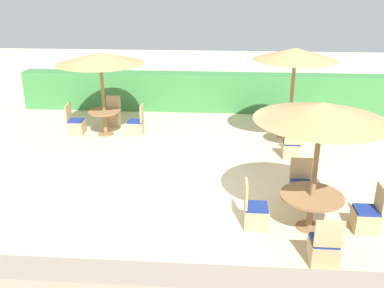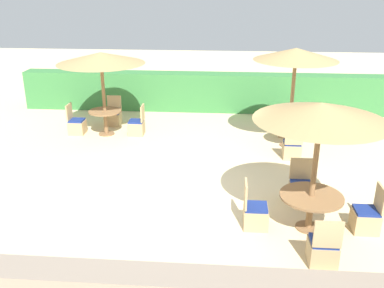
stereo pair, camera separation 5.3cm
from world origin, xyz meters
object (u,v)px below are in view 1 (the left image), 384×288
at_px(patio_chair_front_right_west, 255,214).
at_px(patio_chair_back_right_south, 291,148).
at_px(parasol_back_right, 295,55).
at_px(round_table_front_right, 311,201).
at_px(parasol_front_right, 322,112).
at_px(round_table_back_right, 289,127).
at_px(patio_chair_back_left_east, 136,126).
at_px(parasol_back_left, 100,58).
at_px(patio_chair_front_right_south, 324,250).
at_px(patio_chair_front_right_east, 366,218).
at_px(patio_chair_back_left_north, 113,117).
at_px(round_table_back_left, 105,116).
at_px(patio_chair_front_right_north, 301,190).
at_px(patio_chair_back_right_north, 285,127).
at_px(patio_chair_back_left_west, 76,126).

relative_size(patio_chair_front_right_west, patio_chair_back_right_south, 1.00).
bearing_deg(parasol_back_right, round_table_front_right, -92.37).
distance_m(parasol_front_right, round_table_back_right, 4.71).
distance_m(round_table_front_right, patio_chair_back_left_east, 6.57).
distance_m(parasol_back_left, patio_chair_back_right_south, 5.96).
bearing_deg(patio_chair_front_right_south, round_table_front_right, 91.71).
distance_m(round_table_front_right, patio_chair_front_right_east, 1.10).
bearing_deg(round_table_front_right, patio_chair_back_left_north, 132.15).
bearing_deg(round_table_front_right, patio_chair_front_right_south, -88.29).
relative_size(patio_chair_front_right_south, round_table_back_left, 0.95).
bearing_deg(parasol_back_left, patio_chair_back_left_east, 2.78).
bearing_deg(patio_chair_back_left_north, patio_chair_front_right_north, 137.83).
distance_m(round_table_front_right, round_table_back_right, 4.37).
bearing_deg(parasol_front_right, round_table_front_right, 26.57).
bearing_deg(patio_chair_front_right_south, patio_chair_back_left_north, 127.48).
distance_m(patio_chair_front_right_east, patio_chair_back_right_north, 5.30).
height_order(patio_chair_front_right_east, round_table_back_left, patio_chair_front_right_east).
bearing_deg(round_table_back_right, round_table_back_left, 174.41).
xyz_separation_m(patio_chair_front_right_south, patio_chair_back_right_south, (0.11, 4.55, 0.00)).
xyz_separation_m(round_table_front_right, round_table_back_right, (0.18, 4.37, -0.02)).
height_order(patio_chair_back_left_north, patio_chair_back_right_south, same).
relative_size(patio_chair_back_left_west, parasol_back_right, 0.34).
bearing_deg(parasol_front_right, parasol_back_left, 137.04).
distance_m(parasol_back_right, patio_chair_back_right_south, 2.49).
bearing_deg(parasol_front_right, patio_chair_front_right_south, -88.29).
relative_size(patio_chair_front_right_south, round_table_back_right, 1.00).
bearing_deg(parasol_back_right, patio_chair_back_right_north, 89.14).
relative_size(round_table_front_right, patio_chair_back_left_north, 1.27).
distance_m(parasol_back_right, patio_chair_back_right_north, 2.48).
bearing_deg(patio_chair_front_right_east, patio_chair_back_right_south, 14.82).
bearing_deg(parasol_front_right, round_table_back_left, 137.04).
height_order(patio_chair_front_right_east, round_table_back_right, patio_chair_front_right_east).
xyz_separation_m(parasol_back_left, patio_chair_back_right_north, (5.46, 0.34, -2.06)).
xyz_separation_m(round_table_front_right, patio_chair_back_left_west, (-6.18, 4.89, -0.31)).
relative_size(patio_chair_front_right_west, patio_chair_back_right_north, 1.00).
relative_size(patio_chair_front_right_south, patio_chair_back_left_east, 1.00).
bearing_deg(patio_chair_back_right_north, patio_chair_back_left_east, 3.79).
height_order(parasol_back_right, patio_chair_back_right_south, parasol_back_right).
xyz_separation_m(patio_chair_back_left_east, patio_chair_back_left_west, (-1.86, -0.06, 0.00)).
xyz_separation_m(patio_chair_front_right_east, patio_chair_back_left_north, (-6.31, 5.80, 0.00)).
bearing_deg(parasol_front_right, patio_chair_back_left_west, 141.67).
height_order(patio_chair_back_right_north, patio_chair_back_right_south, same).
height_order(patio_chair_front_right_west, patio_chair_back_right_south, same).
distance_m(patio_chair_back_left_east, parasol_back_right, 5.09).
relative_size(patio_chair_front_right_east, parasol_back_right, 0.34).
height_order(patio_chair_front_right_east, parasol_back_left, parasol_back_left).
bearing_deg(patio_chair_front_right_north, patio_chair_back_right_north, -92.69).
height_order(parasol_front_right, round_table_back_left, parasol_front_right).
bearing_deg(patio_chair_back_left_east, patio_chair_front_right_east, -132.57).
height_order(patio_chair_back_left_west, round_table_back_right, patio_chair_back_left_west).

